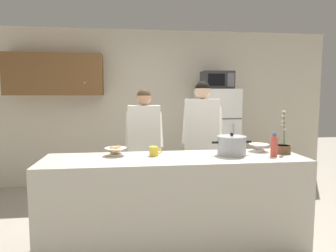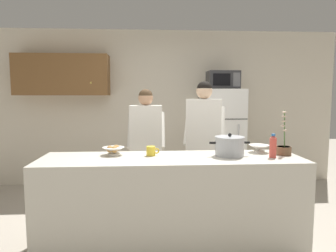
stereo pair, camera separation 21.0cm
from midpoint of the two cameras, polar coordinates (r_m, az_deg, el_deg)
name	(u,v)px [view 2 (the right image)]	position (r m, az deg, el deg)	size (l,w,h in m)	color
ground_plane	(171,247)	(3.27, 2.63, -21.95)	(14.00, 14.00, 0.00)	#B2A899
back_wall_unit	(148,103)	(5.14, -2.65, 4.31)	(6.00, 0.48, 2.60)	beige
kitchen_island	(171,203)	(3.08, 2.68, -14.37)	(2.55, 0.68, 0.92)	beige
refrigerator	(221,139)	(4.94, 11.30, -2.53)	(0.64, 0.68, 1.62)	white
microwave	(223,80)	(4.87, 11.59, 8.54)	(0.48, 0.37, 0.28)	#2D2D30
person_near_pot	(146,137)	(3.85, -2.64, -2.04)	(0.49, 0.41, 1.60)	black
person_by_sink	(204,132)	(3.80, 8.40, -1.15)	(0.59, 0.52, 1.69)	black
cooking_pot	(230,146)	(3.09, 13.54, -3.75)	(0.41, 0.29, 0.23)	#ADAFB5
coffee_mug	(151,151)	(3.02, -1.21, -4.78)	(0.13, 0.09, 0.10)	yellow
bread_bowl	(114,150)	(3.08, -8.39, -4.56)	(0.22, 0.22, 0.10)	white
empty_bowl	(259,148)	(3.36, 18.63, -3.99)	(0.21, 0.21, 0.08)	white
bottle_near_edge	(273,146)	(3.12, 21.15, -3.59)	(0.07, 0.07, 0.23)	#D84C3F
potted_orchid	(284,148)	(3.31, 22.83, -3.91)	(0.15, 0.15, 0.46)	brown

